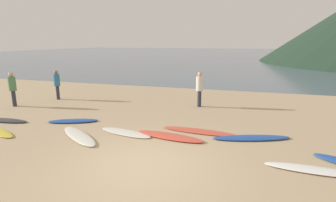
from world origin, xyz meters
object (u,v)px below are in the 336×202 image
Objects in this scene: surfboard_2 at (73,121)px; surfboard_5 at (170,136)px; person_0 at (200,86)px; person_1 at (57,82)px; surfboard_0 at (3,120)px; surfboard_8 at (314,170)px; surfboard_7 at (251,138)px; surfboard_6 at (199,131)px; surfboard_3 at (79,136)px; surfboard_4 at (125,133)px; person_3 at (12,86)px.

surfboard_2 is 0.81× the size of surfboard_5.
person_0 is 1.07× the size of person_1.
surfboard_0 is at bearing 1.67° from person_0.
surfboard_5 is 1.04× the size of surfboard_8.
person_1 is at bearing 95.20° from surfboard_0.
person_1 reaches higher than surfboard_5.
surfboard_6 is at bearing 155.66° from surfboard_7.
surfboard_3 is at bearing -152.06° from surfboard_6.
surfboard_7 is 2.37m from surfboard_8.
surfboard_8 is at bearing 0.88° from surfboard_4.
person_3 reaches higher than surfboard_4.
person_1 is at bearing 143.53° from surfboard_7.
surfboard_4 is 0.86× the size of surfboard_5.
surfboard_3 reaches higher than surfboard_2.
person_3 reaches higher than surfboard_2.
person_3 is at bearing 38.71° from person_1.
surfboard_3 reaches higher than surfboard_7.
surfboard_5 is at bearing -2.40° from surfboard_0.
person_3 is (-11.10, 1.27, 0.95)m from surfboard_7.
surfboard_4 and surfboard_6 have the same top height.
surfboard_8 reaches higher than surfboard_4.
person_0 is (-3.88, 5.69, 0.96)m from surfboard_8.
surfboard_2 is at bearing 166.55° from surfboard_3.
surfboard_0 is 1.31× the size of person_3.
surfboard_8 is 6.96m from person_0.
surfboard_6 is at bearing 68.71° from person_0.
person_0 is (-2.42, 3.82, 0.96)m from surfboard_7.
surfboard_6 is 8.96m from person_1.
surfboard_0 is 0.86× the size of surfboard_7.
surfboard_4 is at bearing -169.08° from surfboard_5.
surfboard_3 is 1.48× the size of person_1.
surfboard_5 is at bearing -131.68° from surfboard_6.
person_0 reaches higher than surfboard_3.
surfboard_7 is at bearing 1.15° from surfboard_0.
person_3 is at bearing 123.72° from surfboard_0.
person_3 is (-8.68, -2.55, -0.02)m from person_0.
surfboard_6 is 1.06× the size of surfboard_7.
person_0 is (3.08, 5.31, 0.96)m from surfboard_3.
surfboard_6 is (4.99, 0.28, -0.01)m from surfboard_2.
person_3 reaches higher than surfboard_3.
person_3 is at bearing -171.63° from surfboard_3.
surfboard_2 is 5.92m from person_0.
surfboard_0 and surfboard_8 have the same top height.
person_1 is (-7.70, -0.61, -0.06)m from person_0.
surfboard_0 reaches higher than surfboard_2.
surfboard_0 is 1.37× the size of person_1.
person_3 is (-8.51, 1.93, 0.94)m from surfboard_5.
surfboard_4 is 1.23× the size of person_3.
surfboard_7 is at bearing 22.19° from surfboard_4.
surfboard_7 is (9.48, 0.84, -0.00)m from surfboard_0.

